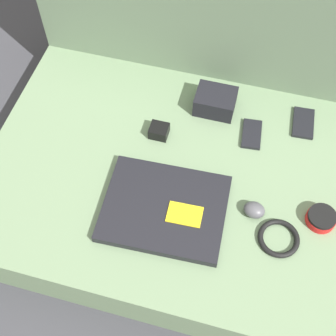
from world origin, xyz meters
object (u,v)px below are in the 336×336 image
Objects in this scene: phone_silver at (252,134)px; phone_black at (303,123)px; speaker_puck at (321,218)px; laptop at (165,208)px; camera_pouch at (215,101)px; charger_brick at (159,131)px; computer_mouse at (254,210)px.

phone_black is at bearing 24.52° from phone_silver.
phone_silver and phone_black have the same top height.
speaker_puck is 0.73× the size of phone_silver.
laptop is at bearing -126.00° from phone_silver.
phone_silver is 0.15m from camera_pouch.
charger_brick reaches higher than phone_silver.
charger_brick reaches higher than speaker_puck.
phone_black is 2.10× the size of charger_brick.
camera_pouch is at bearing 125.62° from computer_mouse.
phone_silver is at bearing 108.03° from computer_mouse.
phone_black is (0.14, 0.08, -0.00)m from phone_silver.
laptop is 0.23m from computer_mouse.
computer_mouse reaches higher than phone_black.
computer_mouse is at bearing 10.56° from laptop.
computer_mouse is 0.37m from camera_pouch.
laptop is 0.35m from phone_silver.
charger_brick is at bearing 161.61° from speaker_puck.
phone_black is 0.27m from camera_pouch.
computer_mouse reaches higher than speaker_puck.
camera_pouch reaches higher than laptop.
laptop is 3.12× the size of phone_silver.
phone_silver is at bearing -153.39° from phone_black.
camera_pouch reaches higher than phone_black.
speaker_puck is 0.65× the size of camera_pouch.
computer_mouse is at bearing -61.73° from camera_pouch.
phone_silver is 0.90× the size of camera_pouch.
charger_brick is at bearing 106.51° from laptop.
speaker_puck is at bearing 8.16° from laptop.
speaker_puck is 0.68× the size of phone_black.
computer_mouse reaches higher than phone_silver.
phone_silver is at bearing 56.69° from laptop.
speaker_puck is 0.51m from charger_brick.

